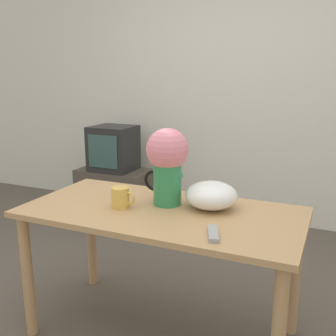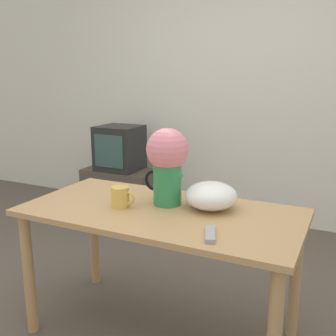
{
  "view_description": "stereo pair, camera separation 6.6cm",
  "coord_description": "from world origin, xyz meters",
  "px_view_note": "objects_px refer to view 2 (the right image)",
  "views": [
    {
      "loc": [
        0.92,
        -1.69,
        1.41
      ],
      "look_at": [
        0.1,
        0.15,
        0.93
      ],
      "focal_mm": 42.0,
      "sensor_mm": 36.0,
      "label": 1
    },
    {
      "loc": [
        0.98,
        -1.67,
        1.41
      ],
      "look_at": [
        0.1,
        0.15,
        0.93
      ],
      "focal_mm": 42.0,
      "sensor_mm": 36.0,
      "label": 2
    }
  ],
  "objects_px": {
    "tv_set": "(120,148)",
    "coffee_mug": "(121,197)",
    "white_bowl": "(211,196)",
    "flower_vase": "(167,160)"
  },
  "relations": [
    {
      "from": "coffee_mug",
      "to": "tv_set",
      "type": "relative_size",
      "value": 0.3
    },
    {
      "from": "tv_set",
      "to": "coffee_mug",
      "type": "bearing_deg",
      "value": -57.17
    },
    {
      "from": "coffee_mug",
      "to": "flower_vase",
      "type": "bearing_deg",
      "value": 36.54
    },
    {
      "from": "flower_vase",
      "to": "tv_set",
      "type": "height_order",
      "value": "flower_vase"
    },
    {
      "from": "coffee_mug",
      "to": "white_bowl",
      "type": "distance_m",
      "value": 0.47
    },
    {
      "from": "coffee_mug",
      "to": "white_bowl",
      "type": "xyz_separation_m",
      "value": [
        0.44,
        0.18,
        0.02
      ]
    },
    {
      "from": "coffee_mug",
      "to": "white_bowl",
      "type": "relative_size",
      "value": 0.49
    },
    {
      "from": "white_bowl",
      "to": "coffee_mug",
      "type": "bearing_deg",
      "value": -157.86
    },
    {
      "from": "flower_vase",
      "to": "white_bowl",
      "type": "distance_m",
      "value": 0.3
    },
    {
      "from": "coffee_mug",
      "to": "white_bowl",
      "type": "height_order",
      "value": "white_bowl"
    }
  ]
}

